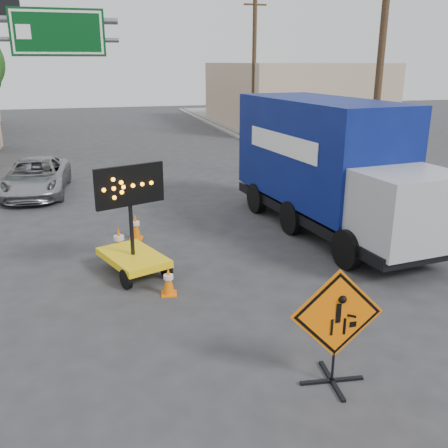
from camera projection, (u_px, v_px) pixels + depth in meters
name	position (u px, v px, depth m)	size (l,w,h in m)	color
ground	(254.00, 371.00, 7.91)	(100.00, 100.00, 0.00)	#2D2D30
curb_right	(297.00, 165.00, 23.46)	(0.40, 60.00, 0.12)	gray
sidewalk_right	(341.00, 162.00, 24.03)	(4.00, 60.00, 0.15)	gray
building_right_far	(291.00, 95.00, 37.97)	(10.00, 14.00, 4.60)	tan
highway_gantry	(28.00, 52.00, 21.69)	(6.18, 0.38, 6.90)	slate
utility_pole_near	(380.00, 62.00, 17.64)	(1.80, 0.26, 9.00)	#4D3821
utility_pole_far	(254.00, 62.00, 30.48)	(1.80, 0.26, 9.00)	#4D3821
construction_sign	(336.00, 325.00, 7.35)	(1.41, 1.00, 1.88)	black
arrow_board	(133.00, 250.00, 11.39)	(1.65, 2.06, 2.56)	yellow
pickup_truck	(36.00, 177.00, 18.35)	(2.14, 4.63, 1.29)	#9FA2A6
box_truck	(329.00, 173.00, 14.11)	(3.14, 7.99, 3.69)	black
cone_a	(169.00, 281.00, 10.44)	(0.37, 0.37, 0.64)	#FF6E05
cone_b	(119.00, 242.00, 12.45)	(0.47, 0.47, 0.80)	#FF6E05
cone_c	(136.00, 227.00, 13.73)	(0.42, 0.42, 0.71)	#FF6E05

